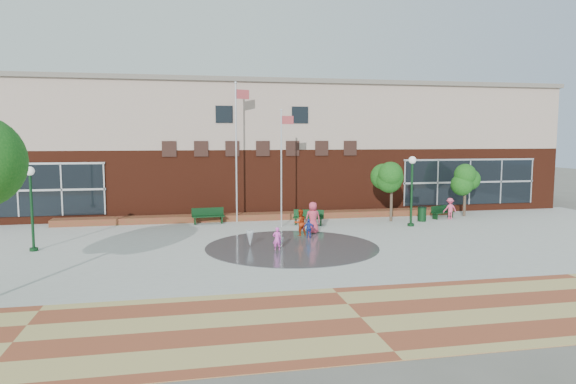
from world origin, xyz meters
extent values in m
plane|color=#666056|center=(0.00, 0.00, 0.00)|extent=(120.00, 120.00, 0.00)
cube|color=#A8A8A0|center=(0.00, 4.00, 0.00)|extent=(46.00, 18.00, 0.01)
cube|color=brown|center=(0.00, -7.00, 0.00)|extent=(46.00, 6.00, 0.01)
cylinder|color=#383A3D|center=(0.00, 3.00, 0.00)|extent=(8.40, 8.40, 0.01)
cube|color=#4C1C0F|center=(0.00, 17.50, 2.25)|extent=(44.00, 10.00, 4.50)
cube|color=tan|center=(0.00, 17.50, 6.75)|extent=(44.00, 10.00, 4.50)
cube|color=slate|center=(0.00, 17.50, 9.05)|extent=(44.40, 10.40, 0.30)
cube|color=black|center=(-15.00, 12.48, 2.11)|extent=(10.00, 0.12, 3.19)
cube|color=black|center=(15.00, 12.48, 2.11)|extent=(10.00, 0.12, 3.19)
cube|color=black|center=(-2.50, 12.48, 6.79)|extent=(1.10, 0.10, 1.10)
cube|color=black|center=(2.50, 12.48, 6.79)|extent=(1.10, 0.10, 1.10)
cube|color=#A51224|center=(0.00, 11.60, 0.00)|extent=(26.00, 1.20, 0.40)
cylinder|color=silver|center=(-1.89, 11.00, 4.30)|extent=(0.10, 0.10, 8.61)
sphere|color=silver|center=(-1.89, 11.00, 8.66)|extent=(0.17, 0.17, 0.17)
cube|color=#B74044|center=(-1.45, 11.18, 7.98)|extent=(0.88, 0.37, 0.58)
cylinder|color=silver|center=(0.53, 8.67, 3.43)|extent=(0.09, 0.09, 6.86)
sphere|color=silver|center=(0.53, 8.67, 6.90)|extent=(0.14, 0.14, 0.14)
cube|color=#B74044|center=(0.91, 8.76, 6.33)|extent=(0.77, 0.21, 0.48)
cylinder|color=black|center=(-12.06, 4.51, 1.79)|extent=(0.13, 0.13, 3.58)
cylinder|color=black|center=(-12.06, 4.51, 0.08)|extent=(0.38, 0.38, 0.17)
sphere|color=white|center=(-12.06, 4.51, 3.77)|extent=(0.42, 0.42, 0.42)
cylinder|color=black|center=(8.20, 7.38, 1.89)|extent=(0.13, 0.13, 3.78)
cylinder|color=black|center=(8.20, 7.38, 0.09)|extent=(0.40, 0.40, 0.18)
sphere|color=white|center=(8.20, 7.38, 3.98)|extent=(0.45, 0.45, 0.45)
cube|color=black|center=(-3.70, 10.54, 0.49)|extent=(2.01, 0.71, 0.07)
cube|color=black|center=(-3.72, 10.78, 0.74)|extent=(1.97, 0.22, 0.49)
cube|color=black|center=(2.24, 8.93, 0.46)|extent=(1.91, 1.14, 0.06)
cube|color=black|center=(2.32, 9.14, 0.70)|extent=(1.75, 0.70, 0.46)
cube|color=black|center=(11.50, 9.67, 0.42)|extent=(1.76, 1.01, 0.06)
cube|color=black|center=(11.43, 9.86, 0.64)|extent=(1.61, 0.61, 0.42)
cylinder|color=black|center=(9.65, 8.89, 0.45)|extent=(0.54, 0.54, 0.90)
cylinder|color=black|center=(9.65, 8.89, 0.91)|extent=(0.57, 0.57, 0.05)
cylinder|color=#3F3025|center=(7.71, 9.25, 1.27)|extent=(0.17, 0.17, 2.55)
cylinder|color=#3F3025|center=(13.43, 10.33, 1.07)|extent=(0.18, 0.18, 2.13)
cone|color=white|center=(-2.00, 3.41, 0.00)|extent=(0.40, 0.40, 0.79)
cone|color=white|center=(-0.46, 3.25, 0.00)|extent=(0.19, 0.19, 0.43)
imported|color=#E94CC1|center=(-0.85, 2.39, 0.56)|extent=(0.42, 0.28, 1.13)
imported|color=#AD2E0D|center=(1.01, 5.70, 0.73)|extent=(0.83, 0.72, 1.46)
imported|color=#D53E57|center=(1.85, 6.25, 0.89)|extent=(0.90, 0.62, 1.77)
imported|color=#1E37A6|center=(1.31, 4.94, 0.53)|extent=(0.66, 0.41, 1.05)
imported|color=#E94C75|center=(11.81, 9.35, 0.70)|extent=(0.91, 0.52, 1.40)
camera|label=1|loc=(-4.99, -20.98, 5.32)|focal=32.00mm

